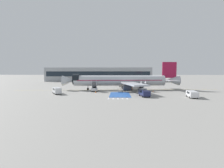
{
  "coord_description": "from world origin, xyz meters",
  "views": [
    {
      "loc": [
        -1.44,
        -66.23,
        6.97
      ],
      "look_at": [
        -3.68,
        -3.46,
        2.47
      ],
      "focal_mm": 28.0,
      "sensor_mm": 36.0,
      "label": 1
    }
  ],
  "objects_px": {
    "airliner": "(121,81)",
    "baggage_cart": "(120,91)",
    "service_van_0": "(192,94)",
    "service_van_2": "(57,90)",
    "fuel_tanker": "(135,82)",
    "traffic_cone_1": "(153,91)",
    "boarding_stairs_aft": "(142,88)",
    "service_van_1": "(144,93)",
    "traffic_cone_0": "(96,92)",
    "ground_crew_0": "(132,89)",
    "boarding_stairs_forward": "(94,88)",
    "terminal_building": "(99,74)",
    "ground_crew_1": "(128,88)"
  },
  "relations": [
    {
      "from": "boarding_stairs_forward",
      "to": "service_van_2",
      "type": "relative_size",
      "value": 0.96
    },
    {
      "from": "traffic_cone_0",
      "to": "ground_crew_0",
      "type": "bearing_deg",
      "value": 19.73
    },
    {
      "from": "service_van_0",
      "to": "boarding_stairs_aft",
      "type": "bearing_deg",
      "value": 133.78
    },
    {
      "from": "fuel_tanker",
      "to": "baggage_cart",
      "type": "height_order",
      "value": "fuel_tanker"
    },
    {
      "from": "traffic_cone_0",
      "to": "boarding_stairs_aft",
      "type": "bearing_deg",
      "value": 19.35
    },
    {
      "from": "boarding_stairs_forward",
      "to": "service_van_1",
      "type": "distance_m",
      "value": 20.02
    },
    {
      "from": "boarding_stairs_aft",
      "to": "fuel_tanker",
      "type": "height_order",
      "value": "boarding_stairs_aft"
    },
    {
      "from": "traffic_cone_0",
      "to": "terminal_building",
      "type": "bearing_deg",
      "value": 95.63
    },
    {
      "from": "boarding_stairs_forward",
      "to": "ground_crew_0",
      "type": "xyz_separation_m",
      "value": [
        13.28,
        0.32,
        -0.06
      ]
    },
    {
      "from": "boarding_stairs_aft",
      "to": "service_van_1",
      "type": "height_order",
      "value": "boarding_stairs_aft"
    },
    {
      "from": "ground_crew_1",
      "to": "service_van_0",
      "type": "bearing_deg",
      "value": 11.75
    },
    {
      "from": "boarding_stairs_aft",
      "to": "service_van_1",
      "type": "distance_m",
      "value": 13.97
    },
    {
      "from": "service_van_1",
      "to": "ground_crew_1",
      "type": "relative_size",
      "value": 2.74
    },
    {
      "from": "ground_crew_0",
      "to": "ground_crew_1",
      "type": "bearing_deg",
      "value": -134.14
    },
    {
      "from": "service_van_0",
      "to": "fuel_tanker",
      "type": "bearing_deg",
      "value": 112.46
    },
    {
      "from": "baggage_cart",
      "to": "service_van_2",
      "type": "bearing_deg",
      "value": -173.85
    },
    {
      "from": "boarding_stairs_forward",
      "to": "ground_crew_1",
      "type": "height_order",
      "value": "boarding_stairs_forward"
    },
    {
      "from": "baggage_cart",
      "to": "traffic_cone_0",
      "type": "height_order",
      "value": "baggage_cart"
    },
    {
      "from": "fuel_tanker",
      "to": "traffic_cone_1",
      "type": "height_order",
      "value": "fuel_tanker"
    },
    {
      "from": "fuel_tanker",
      "to": "traffic_cone_0",
      "type": "distance_m",
      "value": 37.74
    },
    {
      "from": "boarding_stairs_aft",
      "to": "traffic_cone_0",
      "type": "xyz_separation_m",
      "value": [
        -16.05,
        -5.64,
        -0.67
      ]
    },
    {
      "from": "service_van_2",
      "to": "baggage_cart",
      "type": "relative_size",
      "value": 1.97
    },
    {
      "from": "ground_crew_0",
      "to": "traffic_cone_0",
      "type": "bearing_deg",
      "value": -91.17
    },
    {
      "from": "fuel_tanker",
      "to": "terminal_building",
      "type": "distance_m",
      "value": 40.79
    },
    {
      "from": "terminal_building",
      "to": "airliner",
      "type": "bearing_deg",
      "value": -75.33
    },
    {
      "from": "boarding_stairs_forward",
      "to": "baggage_cart",
      "type": "relative_size",
      "value": 1.9
    },
    {
      "from": "traffic_cone_1",
      "to": "service_van_0",
      "type": "bearing_deg",
      "value": -59.04
    },
    {
      "from": "airliner",
      "to": "baggage_cart",
      "type": "distance_m",
      "value": 7.75
    },
    {
      "from": "boarding_stairs_aft",
      "to": "service_van_1",
      "type": "xyz_separation_m",
      "value": [
        -1.32,
        -13.9,
        0.11
      ]
    },
    {
      "from": "fuel_tanker",
      "to": "traffic_cone_0",
      "type": "relative_size",
      "value": 18.7
    },
    {
      "from": "service_van_1",
      "to": "traffic_cone_0",
      "type": "bearing_deg",
      "value": 142.07
    },
    {
      "from": "service_van_0",
      "to": "traffic_cone_1",
      "type": "distance_m",
      "value": 15.16
    },
    {
      "from": "airliner",
      "to": "baggage_cart",
      "type": "bearing_deg",
      "value": 170.09
    },
    {
      "from": "service_van_2",
      "to": "traffic_cone_1",
      "type": "relative_size",
      "value": 12.34
    },
    {
      "from": "fuel_tanker",
      "to": "traffic_cone_1",
      "type": "bearing_deg",
      "value": -167.36
    },
    {
      "from": "fuel_tanker",
      "to": "service_van_0",
      "type": "height_order",
      "value": "fuel_tanker"
    },
    {
      "from": "service_van_0",
      "to": "service_van_2",
      "type": "relative_size",
      "value": 0.96
    },
    {
      "from": "service_van_0",
      "to": "terminal_building",
      "type": "xyz_separation_m",
      "value": [
        -33.89,
        77.83,
        3.8
      ]
    },
    {
      "from": "service_van_2",
      "to": "terminal_building",
      "type": "height_order",
      "value": "terminal_building"
    },
    {
      "from": "airliner",
      "to": "terminal_building",
      "type": "xyz_separation_m",
      "value": [
        -15.29,
        58.4,
        1.36
      ]
    },
    {
      "from": "traffic_cone_0",
      "to": "service_van_0",
      "type": "bearing_deg",
      "value": -20.07
    },
    {
      "from": "fuel_tanker",
      "to": "ground_crew_0",
      "type": "distance_m",
      "value": 30.01
    },
    {
      "from": "service_van_0",
      "to": "ground_crew_0",
      "type": "xyz_separation_m",
      "value": [
        -14.95,
        14.33,
        -0.13
      ]
    },
    {
      "from": "fuel_tanker",
      "to": "ground_crew_0",
      "type": "bearing_deg",
      "value": 179.2
    },
    {
      "from": "boarding_stairs_forward",
      "to": "service_van_0",
      "type": "relative_size",
      "value": 1.0
    },
    {
      "from": "fuel_tanker",
      "to": "boarding_stairs_forward",
      "type": "bearing_deg",
      "value": 156.86
    },
    {
      "from": "service_van_1",
      "to": "traffic_cone_1",
      "type": "distance_m",
      "value": 12.27
    },
    {
      "from": "baggage_cart",
      "to": "ground_crew_0",
      "type": "height_order",
      "value": "ground_crew_0"
    },
    {
      "from": "airliner",
      "to": "service_van_2",
      "type": "xyz_separation_m",
      "value": [
        -20.3,
        -12.99,
        -2.31
      ]
    },
    {
      "from": "airliner",
      "to": "fuel_tanker",
      "type": "distance_m",
      "value": 25.81
    }
  ]
}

